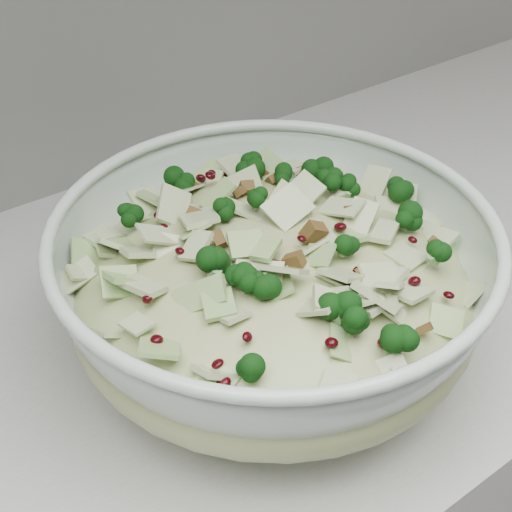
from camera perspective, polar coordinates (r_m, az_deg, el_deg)
The scene contains 2 objects.
mixing_bowl at distance 0.60m, azimuth 1.35°, elevation -2.76°, with size 0.47×0.47×0.15m.
salad at distance 0.58m, azimuth 1.38°, elevation -1.00°, with size 0.37×0.37×0.15m.
Camera 1 is at (0.05, 1.24, 1.36)m, focal length 50.00 mm.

